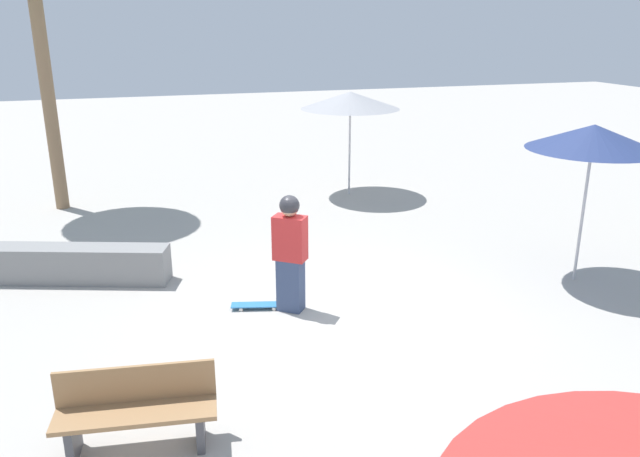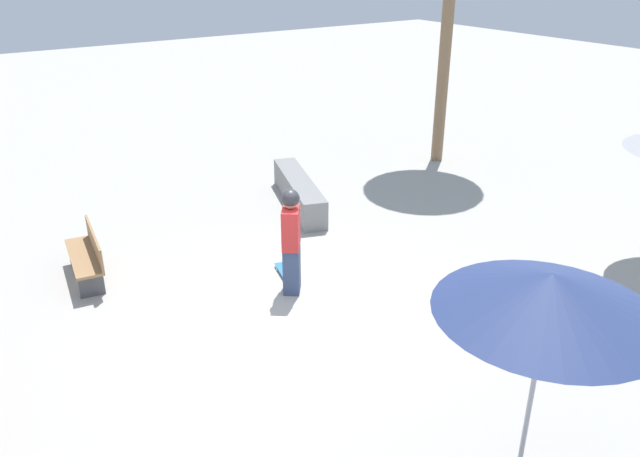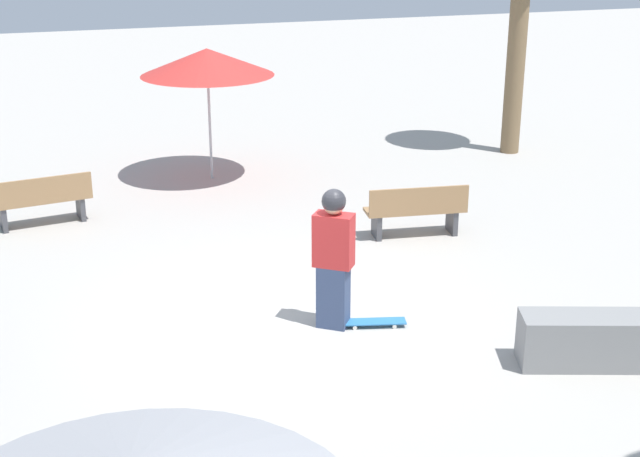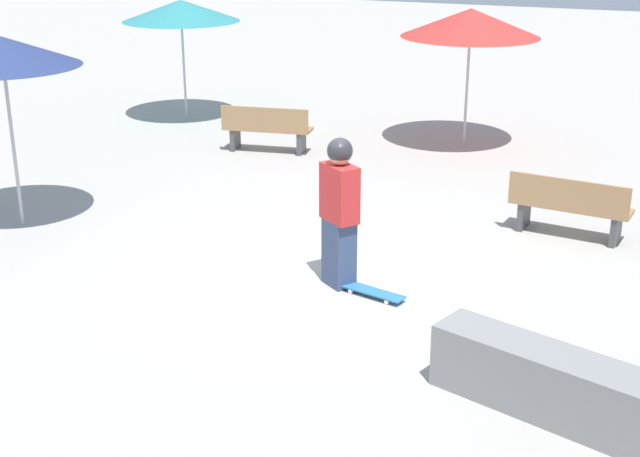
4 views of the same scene
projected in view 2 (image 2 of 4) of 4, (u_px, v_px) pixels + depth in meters
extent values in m
plane|color=#ADA8A0|center=(297.00, 313.00, 9.70)|extent=(60.00, 60.00, 0.00)
cube|color=#38476B|center=(292.00, 269.00, 10.17)|extent=(0.45, 0.43, 0.81)
cube|color=red|center=(291.00, 228.00, 9.86)|extent=(0.54, 0.50, 0.67)
sphere|color=tan|center=(290.00, 200.00, 9.67)|extent=(0.26, 0.26, 0.26)
sphere|color=#2D2D33|center=(290.00, 198.00, 9.65)|extent=(0.30, 0.30, 0.30)
cube|color=teal|center=(286.00, 273.00, 10.76)|extent=(0.82, 0.40, 0.02)
cylinder|color=silver|center=(278.00, 269.00, 10.96)|extent=(0.06, 0.04, 0.05)
cylinder|color=silver|center=(287.00, 267.00, 11.01)|extent=(0.06, 0.04, 0.05)
cylinder|color=silver|center=(286.00, 282.00, 10.54)|extent=(0.06, 0.04, 0.05)
cylinder|color=silver|center=(295.00, 280.00, 10.59)|extent=(0.06, 0.04, 0.05)
cube|color=gray|center=(299.00, 192.00, 13.60)|extent=(2.95, 1.43, 0.61)
cube|color=#47474C|center=(91.00, 285.00, 10.11)|extent=(0.13, 0.40, 0.40)
cube|color=#47474C|center=(81.00, 254.00, 11.12)|extent=(0.13, 0.40, 0.40)
cube|color=#9E754C|center=(84.00, 257.00, 10.52)|extent=(1.64, 0.65, 0.05)
cube|color=#9E754C|center=(94.00, 242.00, 10.51)|extent=(1.59, 0.25, 0.40)
cylinder|color=#B7B7BC|center=(531.00, 399.00, 6.00)|extent=(0.05, 0.05, 2.48)
cone|color=navy|center=(549.00, 293.00, 5.51)|extent=(2.06, 2.06, 0.40)
cylinder|color=#896B4C|center=(445.00, 46.00, 15.41)|extent=(0.30, 0.30, 5.86)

